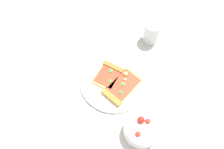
{
  "coord_description": "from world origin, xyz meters",
  "views": [
    {
      "loc": [
        0.36,
        0.18,
        0.8
      ],
      "look_at": [
        0.03,
        -0.02,
        0.03
      ],
      "focal_mm": 34.74,
      "sensor_mm": 36.0,
      "label": 1
    }
  ],
  "objects_px": {
    "plate": "(114,80)",
    "salad_bowl": "(142,129)",
    "soda_glass": "(152,32)",
    "paper_napkin": "(44,69)",
    "pizza_slice_near": "(109,74)",
    "pizza_slice_far": "(121,88)"
  },
  "relations": [
    {
      "from": "pizza_slice_far",
      "to": "plate",
      "type": "bearing_deg",
      "value": -113.6
    },
    {
      "from": "soda_glass",
      "to": "paper_napkin",
      "type": "distance_m",
      "value": 0.49
    },
    {
      "from": "plate",
      "to": "soda_glass",
      "type": "xyz_separation_m",
      "value": [
        -0.27,
        0.03,
        0.04
      ]
    },
    {
      "from": "soda_glass",
      "to": "pizza_slice_far",
      "type": "bearing_deg",
      "value": 3.14
    },
    {
      "from": "salad_bowl",
      "to": "paper_napkin",
      "type": "relative_size",
      "value": 0.85
    },
    {
      "from": "plate",
      "to": "paper_napkin",
      "type": "relative_size",
      "value": 1.87
    },
    {
      "from": "soda_glass",
      "to": "paper_napkin",
      "type": "xyz_separation_m",
      "value": [
        0.38,
        -0.3,
        -0.05
      ]
    },
    {
      "from": "plate",
      "to": "pizza_slice_near",
      "type": "xyz_separation_m",
      "value": [
        -0.01,
        -0.03,
        0.01
      ]
    },
    {
      "from": "pizza_slice_far",
      "to": "paper_napkin",
      "type": "bearing_deg",
      "value": -73.93
    },
    {
      "from": "soda_glass",
      "to": "paper_napkin",
      "type": "height_order",
      "value": "soda_glass"
    },
    {
      "from": "salad_bowl",
      "to": "soda_glass",
      "type": "relative_size",
      "value": 1.23
    },
    {
      "from": "salad_bowl",
      "to": "pizza_slice_near",
      "type": "bearing_deg",
      "value": -121.2
    },
    {
      "from": "plate",
      "to": "salad_bowl",
      "type": "xyz_separation_m",
      "value": [
        0.12,
        0.19,
        0.03
      ]
    },
    {
      "from": "plate",
      "to": "pizza_slice_far",
      "type": "height_order",
      "value": "pizza_slice_far"
    },
    {
      "from": "salad_bowl",
      "to": "plate",
      "type": "bearing_deg",
      "value": -123.16
    },
    {
      "from": "plate",
      "to": "paper_napkin",
      "type": "bearing_deg",
      "value": -68.23
    },
    {
      "from": "plate",
      "to": "salad_bowl",
      "type": "bearing_deg",
      "value": 56.84
    },
    {
      "from": "plate",
      "to": "pizza_slice_near",
      "type": "height_order",
      "value": "pizza_slice_near"
    },
    {
      "from": "plate",
      "to": "pizza_slice_far",
      "type": "relative_size",
      "value": 1.66
    },
    {
      "from": "plate",
      "to": "salad_bowl",
      "type": "distance_m",
      "value": 0.23
    },
    {
      "from": "pizza_slice_far",
      "to": "soda_glass",
      "type": "distance_m",
      "value": 0.29
    },
    {
      "from": "paper_napkin",
      "to": "salad_bowl",
      "type": "bearing_deg",
      "value": 88.4
    }
  ]
}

